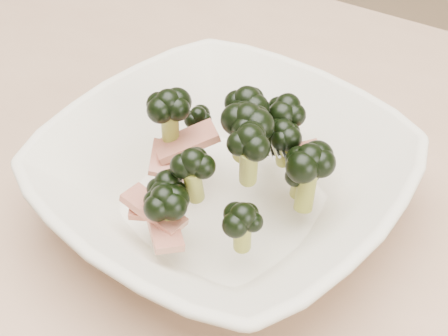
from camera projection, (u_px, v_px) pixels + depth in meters
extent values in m
cube|color=tan|center=(184.00, 189.00, 0.62)|extent=(1.20, 0.80, 0.04)
cylinder|color=tan|center=(69.00, 120.00, 1.30)|extent=(0.06, 0.06, 0.71)
imported|color=beige|center=(224.00, 179.00, 0.54)|extent=(0.34, 0.34, 0.07)
cylinder|color=olive|center=(247.00, 142.00, 0.51)|extent=(0.03, 0.02, 0.04)
ellipsoid|color=black|center=(248.00, 118.00, 0.50)|extent=(0.04, 0.04, 0.03)
cylinder|color=olive|center=(282.00, 150.00, 0.53)|extent=(0.02, 0.02, 0.03)
ellipsoid|color=black|center=(283.00, 131.00, 0.52)|extent=(0.03, 0.03, 0.03)
cylinder|color=olive|center=(166.00, 217.00, 0.50)|extent=(0.02, 0.02, 0.04)
ellipsoid|color=black|center=(164.00, 198.00, 0.48)|extent=(0.04, 0.04, 0.03)
cylinder|color=olive|center=(307.00, 185.00, 0.52)|extent=(0.02, 0.03, 0.05)
ellipsoid|color=black|center=(310.00, 158.00, 0.50)|extent=(0.04, 0.04, 0.03)
cylinder|color=olive|center=(249.00, 166.00, 0.49)|extent=(0.02, 0.03, 0.05)
ellipsoid|color=black|center=(250.00, 138.00, 0.47)|extent=(0.04, 0.04, 0.03)
cylinder|color=olive|center=(285.00, 132.00, 0.55)|extent=(0.03, 0.02, 0.05)
ellipsoid|color=black|center=(288.00, 106.00, 0.53)|extent=(0.04, 0.04, 0.03)
cylinder|color=olive|center=(198.00, 130.00, 0.58)|extent=(0.02, 0.01, 0.03)
ellipsoid|color=black|center=(198.00, 115.00, 0.57)|extent=(0.03, 0.03, 0.02)
cylinder|color=olive|center=(300.00, 184.00, 0.53)|extent=(0.02, 0.01, 0.03)
ellipsoid|color=black|center=(301.00, 168.00, 0.52)|extent=(0.03, 0.03, 0.03)
cylinder|color=olive|center=(246.00, 125.00, 0.54)|extent=(0.02, 0.02, 0.04)
ellipsoid|color=black|center=(247.00, 100.00, 0.52)|extent=(0.04, 0.04, 0.03)
cylinder|color=olive|center=(168.00, 201.00, 0.51)|extent=(0.02, 0.02, 0.03)
ellipsoid|color=black|center=(167.00, 183.00, 0.49)|extent=(0.04, 0.04, 0.03)
cylinder|color=olive|center=(279.00, 136.00, 0.58)|extent=(0.02, 0.02, 0.03)
ellipsoid|color=black|center=(280.00, 122.00, 0.57)|extent=(0.03, 0.03, 0.02)
cylinder|color=olive|center=(170.00, 132.00, 0.55)|extent=(0.02, 0.02, 0.05)
ellipsoid|color=black|center=(168.00, 102.00, 0.53)|extent=(0.04, 0.04, 0.03)
cylinder|color=olive|center=(194.00, 184.00, 0.50)|extent=(0.02, 0.02, 0.04)
ellipsoid|color=black|center=(193.00, 161.00, 0.48)|extent=(0.04, 0.04, 0.03)
cylinder|color=olive|center=(242.00, 235.00, 0.49)|extent=(0.02, 0.02, 0.03)
ellipsoid|color=black|center=(243.00, 216.00, 0.47)|extent=(0.04, 0.04, 0.03)
cube|color=maroon|center=(154.00, 210.00, 0.50)|extent=(0.06, 0.03, 0.02)
cube|color=maroon|center=(307.00, 156.00, 0.54)|extent=(0.05, 0.05, 0.01)
cube|color=maroon|center=(151.00, 208.00, 0.51)|extent=(0.04, 0.04, 0.01)
cube|color=maroon|center=(163.00, 224.00, 0.50)|extent=(0.06, 0.06, 0.01)
cube|color=maroon|center=(172.00, 160.00, 0.55)|extent=(0.05, 0.05, 0.02)
cube|color=maroon|center=(186.00, 141.00, 0.55)|extent=(0.06, 0.06, 0.02)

